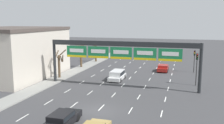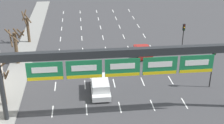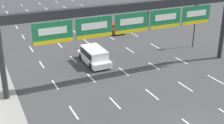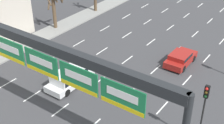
{
  "view_description": "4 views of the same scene",
  "coord_description": "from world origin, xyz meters",
  "px_view_note": "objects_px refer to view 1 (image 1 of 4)",
  "views": [
    {
      "loc": [
        8.57,
        -24.11,
        9.55
      ],
      "look_at": [
        -0.78,
        7.85,
        4.01
      ],
      "focal_mm": 40.0,
      "sensor_mm": 36.0,
      "label": 1
    },
    {
      "loc": [
        -3.67,
        -14.87,
        17.05
      ],
      "look_at": [
        -0.25,
        15.9,
        2.71
      ],
      "focal_mm": 50.0,
      "sensor_mm": 36.0,
      "label": 2
    },
    {
      "loc": [
        -12.3,
        -12.82,
        11.85
      ],
      "look_at": [
        -2.59,
        8.04,
        2.51
      ],
      "focal_mm": 50.0,
      "sensor_mm": 36.0,
      "label": 3
    },
    {
      "loc": [
        14.84,
        -2.77,
        16.03
      ],
      "look_at": [
        2.64,
        14.5,
        3.71
      ],
      "focal_mm": 50.0,
      "sensor_mm": 36.0,
      "label": 4
    }
  ],
  "objects_px": {
    "car_black": "(62,119)",
    "tree_bare_closest": "(59,63)",
    "suv_white": "(117,75)",
    "traffic_light_near_gantry": "(194,57)",
    "sign_gantry": "(121,49)",
    "car_red": "(163,68)",
    "tree_bare_second": "(96,51)",
    "tree_bare_third": "(81,54)",
    "traffic_light_mid_block": "(197,63)"
  },
  "relations": [
    {
      "from": "tree_bare_third",
      "to": "traffic_light_mid_block",
      "type": "bearing_deg",
      "value": -21.0
    },
    {
      "from": "traffic_light_mid_block",
      "to": "car_black",
      "type": "bearing_deg",
      "value": -123.15
    },
    {
      "from": "traffic_light_near_gantry",
      "to": "tree_bare_second",
      "type": "distance_m",
      "value": 22.46
    },
    {
      "from": "tree_bare_third",
      "to": "tree_bare_closest",
      "type": "bearing_deg",
      "value": -89.03
    },
    {
      "from": "car_black",
      "to": "traffic_light_mid_block",
      "type": "height_order",
      "value": "traffic_light_mid_block"
    },
    {
      "from": "traffic_light_near_gantry",
      "to": "tree_bare_closest",
      "type": "xyz_separation_m",
      "value": [
        -21.8,
        -11.19,
        -0.39
      ]
    },
    {
      "from": "traffic_light_mid_block",
      "to": "tree_bare_second",
      "type": "relative_size",
      "value": 1.0
    },
    {
      "from": "suv_white",
      "to": "traffic_light_near_gantry",
      "type": "height_order",
      "value": "traffic_light_near_gantry"
    },
    {
      "from": "sign_gantry",
      "to": "car_red",
      "type": "bearing_deg",
      "value": 70.19
    },
    {
      "from": "suv_white",
      "to": "traffic_light_near_gantry",
      "type": "relative_size",
      "value": 1.15
    },
    {
      "from": "sign_gantry",
      "to": "traffic_light_mid_block",
      "type": "height_order",
      "value": "sign_gantry"
    },
    {
      "from": "sign_gantry",
      "to": "suv_white",
      "type": "xyz_separation_m",
      "value": [
        -1.73,
        4.16,
        -4.67
      ]
    },
    {
      "from": "tree_bare_closest",
      "to": "tree_bare_third",
      "type": "height_order",
      "value": "tree_bare_third"
    },
    {
      "from": "traffic_light_mid_block",
      "to": "suv_white",
      "type": "bearing_deg",
      "value": 179.35
    },
    {
      "from": "sign_gantry",
      "to": "car_red",
      "type": "height_order",
      "value": "sign_gantry"
    },
    {
      "from": "traffic_light_mid_block",
      "to": "tree_bare_second",
      "type": "height_order",
      "value": "tree_bare_second"
    },
    {
      "from": "car_red",
      "to": "tree_bare_third",
      "type": "bearing_deg",
      "value": -176.87
    },
    {
      "from": "suv_white",
      "to": "traffic_light_near_gantry",
      "type": "xyz_separation_m",
      "value": [
        12.14,
        9.74,
        2.08
      ]
    },
    {
      "from": "sign_gantry",
      "to": "traffic_light_near_gantry",
      "type": "distance_m",
      "value": 17.56
    },
    {
      "from": "suv_white",
      "to": "traffic_light_mid_block",
      "type": "bearing_deg",
      "value": -0.65
    },
    {
      "from": "suv_white",
      "to": "tree_bare_third",
      "type": "distance_m",
      "value": 13.0
    },
    {
      "from": "traffic_light_mid_block",
      "to": "tree_bare_second",
      "type": "xyz_separation_m",
      "value": [
        -21.62,
        15.97,
        -0.96
      ]
    },
    {
      "from": "sign_gantry",
      "to": "traffic_light_near_gantry",
      "type": "xyz_separation_m",
      "value": [
        10.42,
        13.9,
        -2.59
      ]
    },
    {
      "from": "car_red",
      "to": "tree_bare_closest",
      "type": "relative_size",
      "value": 0.88
    },
    {
      "from": "suv_white",
      "to": "tree_bare_third",
      "type": "height_order",
      "value": "tree_bare_third"
    },
    {
      "from": "car_black",
      "to": "tree_bare_closest",
      "type": "height_order",
      "value": "tree_bare_closest"
    },
    {
      "from": "sign_gantry",
      "to": "traffic_light_mid_block",
      "type": "bearing_deg",
      "value": 21.1
    },
    {
      "from": "traffic_light_mid_block",
      "to": "tree_bare_closest",
      "type": "relative_size",
      "value": 1.03
    },
    {
      "from": "car_black",
      "to": "car_red",
      "type": "bearing_deg",
      "value": 76.72
    },
    {
      "from": "tree_bare_third",
      "to": "tree_bare_second",
      "type": "bearing_deg",
      "value": 87.34
    },
    {
      "from": "tree_bare_closest",
      "to": "tree_bare_second",
      "type": "relative_size",
      "value": 0.97
    },
    {
      "from": "tree_bare_third",
      "to": "car_red",
      "type": "bearing_deg",
      "value": 3.13
    },
    {
      "from": "car_red",
      "to": "traffic_light_mid_block",
      "type": "bearing_deg",
      "value": -58.96
    },
    {
      "from": "car_red",
      "to": "tree_bare_third",
      "type": "relative_size",
      "value": 0.84
    },
    {
      "from": "tree_bare_second",
      "to": "car_red",
      "type": "bearing_deg",
      "value": -22.56
    },
    {
      "from": "suv_white",
      "to": "car_red",
      "type": "bearing_deg",
      "value": 54.59
    },
    {
      "from": "suv_white",
      "to": "tree_bare_closest",
      "type": "height_order",
      "value": "tree_bare_closest"
    },
    {
      "from": "sign_gantry",
      "to": "traffic_light_near_gantry",
      "type": "bearing_deg",
      "value": 53.16
    },
    {
      "from": "suv_white",
      "to": "car_black",
      "type": "distance_m",
      "value": 18.87
    },
    {
      "from": "tree_bare_second",
      "to": "sign_gantry",
      "type": "bearing_deg",
      "value": -60.75
    },
    {
      "from": "suv_white",
      "to": "tree_bare_closest",
      "type": "xyz_separation_m",
      "value": [
        -9.66,
        -1.44,
        1.69
      ]
    },
    {
      "from": "traffic_light_mid_block",
      "to": "tree_bare_closest",
      "type": "xyz_separation_m",
      "value": [
        -21.8,
        -1.3,
        -0.86
      ]
    },
    {
      "from": "traffic_light_mid_block",
      "to": "sign_gantry",
      "type": "bearing_deg",
      "value": -158.9
    },
    {
      "from": "sign_gantry",
      "to": "tree_bare_closest",
      "type": "height_order",
      "value": "sign_gantry"
    },
    {
      "from": "car_red",
      "to": "suv_white",
      "type": "xyz_separation_m",
      "value": [
        -6.53,
        -9.19,
        0.18
      ]
    },
    {
      "from": "car_red",
      "to": "tree_bare_third",
      "type": "height_order",
      "value": "tree_bare_third"
    },
    {
      "from": "car_red",
      "to": "tree_bare_closest",
      "type": "xyz_separation_m",
      "value": [
        -16.19,
        -10.63,
        1.88
      ]
    },
    {
      "from": "car_black",
      "to": "tree_bare_second",
      "type": "distance_m",
      "value": 35.99
    },
    {
      "from": "suv_white",
      "to": "traffic_light_mid_block",
      "type": "relative_size",
      "value": 0.98
    },
    {
      "from": "traffic_light_near_gantry",
      "to": "traffic_light_mid_block",
      "type": "height_order",
      "value": "traffic_light_mid_block"
    }
  ]
}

